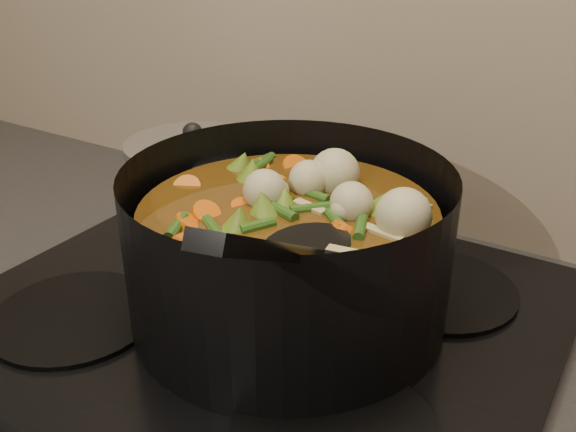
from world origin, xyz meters
The scene contains 3 objects.
stovetop centered at (0.00, 1.93, 0.92)m, with size 0.62×0.54×0.03m.
stockpot centered at (0.03, 1.93, 1.01)m, with size 0.34×0.45×0.25m.
saucepan centered at (-0.19, 2.05, 0.99)m, with size 0.18×0.18×0.15m.
Camera 1 is at (0.34, 1.43, 1.34)m, focal length 40.00 mm.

